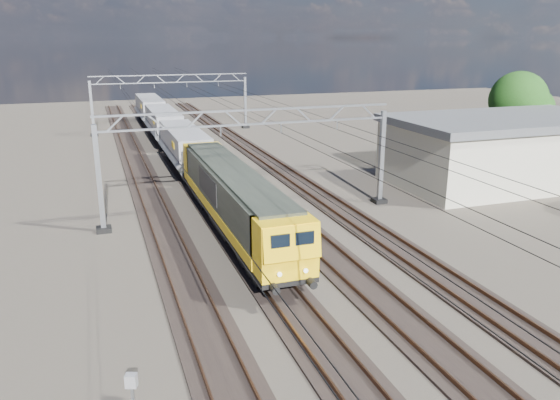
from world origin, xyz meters
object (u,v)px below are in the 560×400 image
object	(u,v)px
tree_far	(522,103)
industrial_shed	(505,149)
catenary_gantry_far	(172,101)
hopper_wagon_third	(150,108)
locomotive	(234,197)
hopper_wagon_mid	(164,123)
trackside_cabinet	(131,382)
catenary_gantry_mid	(252,159)
hopper_wagon_lead	(184,145)

from	to	relation	value
tree_far	industrial_shed	bearing A→B (deg)	-136.88
catenary_gantry_far	hopper_wagon_third	distance (m)	7.63
catenary_gantry_far	tree_far	xyz separation A→B (m)	(30.32, -26.21, 1.44)
locomotive	catenary_gantry_far	bearing A→B (deg)	87.06
catenary_gantry_far	tree_far	distance (m)	40.10
hopper_wagon_mid	trackside_cabinet	xyz separation A→B (m)	(-7.13, -46.45, -1.41)
locomotive	industrial_shed	bearing A→B (deg)	11.59
hopper_wagon_mid	hopper_wagon_third	xyz separation A→B (m)	(0.00, 14.20, 0.00)
trackside_cabinet	industrial_shed	size ratio (longest dim) A/B	0.06
hopper_wagon_mid	locomotive	bearing A→B (deg)	-90.00
locomotive	tree_far	world-z (taller)	tree_far
trackside_cabinet	hopper_wagon_mid	bearing A→B (deg)	101.87
catenary_gantry_mid	locomotive	distance (m)	3.88
catenary_gantry_far	industrial_shed	distance (m)	40.51
catenary_gantry_far	tree_far	bearing A→B (deg)	-40.85
catenary_gantry_mid	hopper_wagon_lead	distance (m)	15.00
catenary_gantry_mid	industrial_shed	bearing A→B (deg)	5.19
catenary_gantry_far	hopper_wagon_third	bearing A→B (deg)	105.58
trackside_cabinet	industrial_shed	bearing A→B (deg)	52.62
catenary_gantry_far	hopper_wagon_lead	size ratio (longest dim) A/B	1.53
hopper_wagon_third	tree_far	size ratio (longest dim) A/B	1.55
hopper_wagon_third	hopper_wagon_lead	bearing A→B (deg)	-90.00
hopper_wagon_mid	catenary_gantry_far	bearing A→B (deg)	74.11
industrial_shed	hopper_wagon_third	bearing A→B (deg)	120.24
hopper_wagon_lead	industrial_shed	world-z (taller)	industrial_shed
hopper_wagon_lead	industrial_shed	distance (m)	27.19
hopper_wagon_mid	trackside_cabinet	distance (m)	47.02
hopper_wagon_lead	catenary_gantry_mid	bearing A→B (deg)	-82.29
locomotive	hopper_wagon_lead	distance (m)	17.70
catenary_gantry_far	trackside_cabinet	distance (m)	54.34
hopper_wagon_lead	tree_far	xyz separation A→B (m)	(32.32, -4.99, 3.11)
locomotive	hopper_wagon_third	distance (m)	46.10
locomotive	hopper_wagon_lead	bearing A→B (deg)	90.00
catenary_gantry_mid	hopper_wagon_lead	world-z (taller)	catenary_gantry_mid
hopper_wagon_third	industrial_shed	xyz separation A→B (m)	(24.00, -41.17, 0.49)
hopper_wagon_lead	tree_far	size ratio (longest dim) A/B	1.55
trackside_cabinet	industrial_shed	xyz separation A→B (m)	(31.13, 19.48, 1.91)
hopper_wagon_lead	hopper_wagon_mid	world-z (taller)	same
catenary_gantry_far	hopper_wagon_mid	xyz separation A→B (m)	(-2.00, -7.03, -1.67)
locomotive	hopper_wagon_mid	world-z (taller)	locomotive
catenary_gantry_far	hopper_wagon_mid	size ratio (longest dim) A/B	1.53
catenary_gantry_far	industrial_shed	world-z (taller)	catenary_gantry_far
locomotive	industrial_shed	xyz separation A→B (m)	(24.00, 4.92, 0.40)
industrial_shed	tree_far	distance (m)	11.69
hopper_wagon_lead	hopper_wagon_third	world-z (taller)	same
catenary_gantry_mid	catenary_gantry_far	distance (m)	36.00
hopper_wagon_third	trackside_cabinet	world-z (taller)	hopper_wagon_third
hopper_wagon_mid	hopper_wagon_third	distance (m)	14.20
hopper_wagon_lead	hopper_wagon_third	size ratio (longest dim) A/B	1.00
catenary_gantry_mid	trackside_cabinet	world-z (taller)	catenary_gantry_mid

